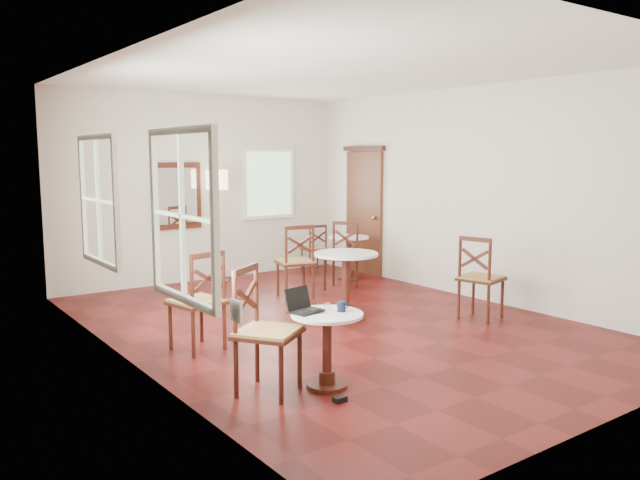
{
  "coord_description": "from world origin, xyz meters",
  "views": [
    {
      "loc": [
        -4.55,
        -5.97,
        2.04
      ],
      "look_at": [
        0.0,
        0.3,
        1.0
      ],
      "focal_mm": 35.62,
      "sensor_mm": 36.0,
      "label": 1
    }
  ],
  "objects_px": {
    "chair_near_b": "(265,331)",
    "chair_back_a": "(314,248)",
    "cafe_table_near": "(327,342)",
    "chair_back_b": "(342,256)",
    "mouse": "(317,311)",
    "cafe_table_back": "(349,253)",
    "chair_mid_b": "(480,278)",
    "floor_lamp": "(217,187)",
    "power_adapter": "(340,399)",
    "chair_mid_a": "(296,261)",
    "navy_mug": "(342,306)",
    "cafe_table_mid": "(346,278)",
    "laptop": "(303,306)",
    "chair_near_a": "(198,301)",
    "water_glass": "(327,308)"
  },
  "relations": [
    {
      "from": "cafe_table_near",
      "to": "navy_mug",
      "type": "distance_m",
      "value": 0.33
    },
    {
      "from": "laptop",
      "to": "chair_back_a",
      "type": "bearing_deg",
      "value": 40.47
    },
    {
      "from": "chair_mid_b",
      "to": "cafe_table_back",
      "type": "bearing_deg",
      "value": -19.2
    },
    {
      "from": "cafe_table_mid",
      "to": "chair_mid_b",
      "type": "bearing_deg",
      "value": -35.18
    },
    {
      "from": "chair_back_a",
      "to": "laptop",
      "type": "height_order",
      "value": "laptop"
    },
    {
      "from": "cafe_table_mid",
      "to": "chair_mid_b",
      "type": "relative_size",
      "value": 0.8
    },
    {
      "from": "chair_mid_a",
      "to": "chair_mid_b",
      "type": "bearing_deg",
      "value": 132.34
    },
    {
      "from": "navy_mug",
      "to": "water_glass",
      "type": "relative_size",
      "value": 1.29
    },
    {
      "from": "chair_back_a",
      "to": "mouse",
      "type": "relative_size",
      "value": 7.9
    },
    {
      "from": "cafe_table_mid",
      "to": "chair_mid_a",
      "type": "height_order",
      "value": "chair_mid_a"
    },
    {
      "from": "chair_near_a",
      "to": "chair_near_b",
      "type": "distance_m",
      "value": 1.43
    },
    {
      "from": "chair_near_b",
      "to": "power_adapter",
      "type": "relative_size",
      "value": 9.55
    },
    {
      "from": "cafe_table_back",
      "to": "power_adapter",
      "type": "distance_m",
      "value": 5.33
    },
    {
      "from": "laptop",
      "to": "chair_back_b",
      "type": "bearing_deg",
      "value": 34.3
    },
    {
      "from": "chair_back_b",
      "to": "chair_near_a",
      "type": "bearing_deg",
      "value": -95.74
    },
    {
      "from": "chair_near_b",
      "to": "power_adapter",
      "type": "distance_m",
      "value": 0.85
    },
    {
      "from": "chair_near_a",
      "to": "cafe_table_back",
      "type": "bearing_deg",
      "value": -161.46
    },
    {
      "from": "cafe_table_near",
      "to": "cafe_table_back",
      "type": "bearing_deg",
      "value": 49.31
    },
    {
      "from": "mouse",
      "to": "chair_mid_b",
      "type": "bearing_deg",
      "value": 36.19
    },
    {
      "from": "cafe_table_mid",
      "to": "power_adapter",
      "type": "distance_m",
      "value": 2.75
    },
    {
      "from": "cafe_table_back",
      "to": "chair_near_a",
      "type": "distance_m",
      "value": 4.26
    },
    {
      "from": "chair_back_a",
      "to": "mouse",
      "type": "bearing_deg",
      "value": 62.64
    },
    {
      "from": "laptop",
      "to": "chair_mid_a",
      "type": "bearing_deg",
      "value": 44.21
    },
    {
      "from": "cafe_table_near",
      "to": "floor_lamp",
      "type": "height_order",
      "value": "floor_lamp"
    },
    {
      "from": "chair_near_b",
      "to": "floor_lamp",
      "type": "relative_size",
      "value": 0.61
    },
    {
      "from": "chair_near_a",
      "to": "floor_lamp",
      "type": "height_order",
      "value": "floor_lamp"
    },
    {
      "from": "cafe_table_back",
      "to": "laptop",
      "type": "distance_m",
      "value": 4.95
    },
    {
      "from": "chair_near_b",
      "to": "chair_back_a",
      "type": "distance_m",
      "value": 5.77
    },
    {
      "from": "cafe_table_near",
      "to": "chair_back_b",
      "type": "bearing_deg",
      "value": 50.34
    },
    {
      "from": "chair_back_b",
      "to": "chair_back_a",
      "type": "bearing_deg",
      "value": 127.86
    },
    {
      "from": "cafe_table_back",
      "to": "floor_lamp",
      "type": "bearing_deg",
      "value": 151.57
    },
    {
      "from": "floor_lamp",
      "to": "navy_mug",
      "type": "height_order",
      "value": "floor_lamp"
    },
    {
      "from": "mouse",
      "to": "power_adapter",
      "type": "height_order",
      "value": "mouse"
    },
    {
      "from": "chair_back_a",
      "to": "power_adapter",
      "type": "distance_m",
      "value": 6.0
    },
    {
      "from": "chair_near_a",
      "to": "laptop",
      "type": "relative_size",
      "value": 3.18
    },
    {
      "from": "chair_back_a",
      "to": "mouse",
      "type": "height_order",
      "value": "chair_back_a"
    },
    {
      "from": "cafe_table_mid",
      "to": "chair_mid_a",
      "type": "relative_size",
      "value": 0.79
    },
    {
      "from": "chair_mid_b",
      "to": "navy_mug",
      "type": "xyz_separation_m",
      "value": [
        -2.83,
        -0.82,
        0.2
      ]
    },
    {
      "from": "cafe_table_back",
      "to": "chair_near_a",
      "type": "xyz_separation_m",
      "value": [
        -3.69,
        -2.13,
        0.09
      ]
    },
    {
      "from": "laptop",
      "to": "navy_mug",
      "type": "relative_size",
      "value": 2.89
    },
    {
      "from": "cafe_table_near",
      "to": "chair_back_b",
      "type": "relative_size",
      "value": 0.66
    },
    {
      "from": "chair_back_a",
      "to": "power_adapter",
      "type": "relative_size",
      "value": 7.29
    },
    {
      "from": "cafe_table_back",
      "to": "chair_mid_a",
      "type": "xyz_separation_m",
      "value": [
        -1.49,
        -0.66,
        0.09
      ]
    },
    {
      "from": "chair_mid_b",
      "to": "navy_mug",
      "type": "relative_size",
      "value": 9.07
    },
    {
      "from": "mouse",
      "to": "cafe_table_back",
      "type": "bearing_deg",
      "value": 70.77
    },
    {
      "from": "chair_mid_b",
      "to": "water_glass",
      "type": "bearing_deg",
      "value": 91.12
    },
    {
      "from": "cafe_table_back",
      "to": "power_adapter",
      "type": "xyz_separation_m",
      "value": [
        -3.36,
        -4.11,
        -0.42
      ]
    },
    {
      "from": "chair_mid_a",
      "to": "mouse",
      "type": "relative_size",
      "value": 10.05
    },
    {
      "from": "cafe_table_back",
      "to": "navy_mug",
      "type": "distance_m",
      "value": 4.92
    },
    {
      "from": "laptop",
      "to": "floor_lamp",
      "type": "bearing_deg",
      "value": 58.79
    }
  ]
}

